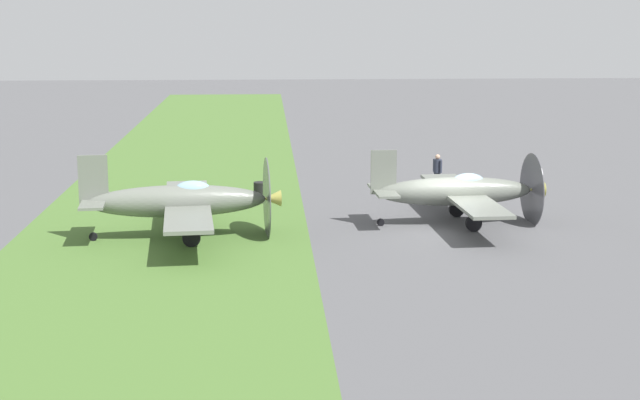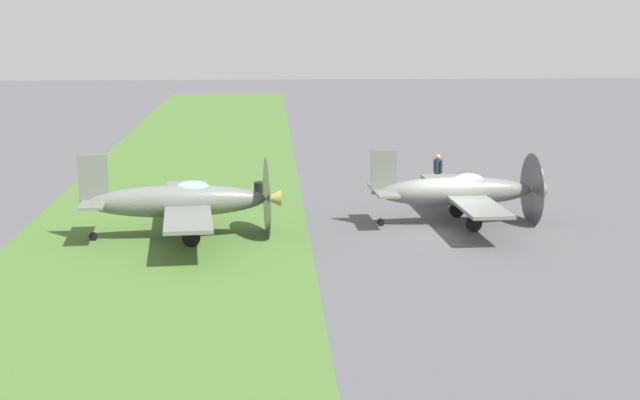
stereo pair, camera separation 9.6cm
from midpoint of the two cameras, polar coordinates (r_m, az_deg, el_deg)
The scene contains 6 objects.
ground_plane at distance 36.98m, azimuth 7.76°, elevation -1.84°, with size 160.00×160.00×0.00m, color #515154.
grass_verge at distance 36.54m, azimuth -9.27°, elevation -2.04°, with size 120.00×11.00×0.01m, color #476B2D.
airplane_lead at distance 37.91m, azimuth 8.32°, elevation 0.51°, with size 8.83×6.99×3.15m.
airplane_wingman at distance 35.62m, azimuth -8.23°, elevation -0.06°, with size 9.38×7.42×3.33m.
ground_crew_mechanic at distance 44.82m, azimuth 7.12°, elevation 1.69°, with size 0.57×0.38×1.73m.
fuel_drum at distance 42.03m, azimuth -3.49°, elevation 0.47°, with size 0.60×0.60×0.90m, color black.
Camera 2 is at (35.34, -6.91, 8.39)m, focal length 53.51 mm.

